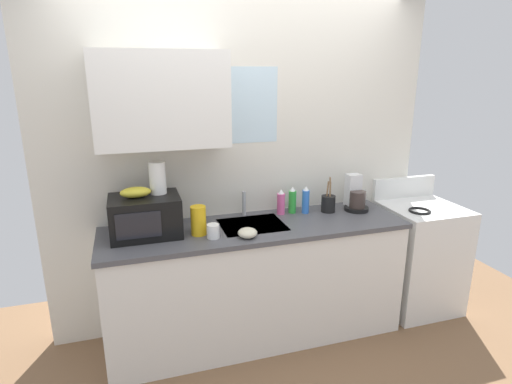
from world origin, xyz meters
name	(u,v)px	position (x,y,z in m)	size (l,w,h in m)	color
kitchen_wall_assembly	(229,156)	(-0.11, 0.31, 1.35)	(2.97, 0.42, 2.50)	silver
counter_unit	(256,280)	(0.00, 0.00, 0.46)	(2.20, 0.63, 0.90)	white
sink_faucet	(244,203)	(-0.02, 0.24, 0.99)	(0.03, 0.03, 0.19)	#B2B5BA
stove_range	(418,256)	(1.44, 0.00, 0.46)	(0.60, 0.60, 1.08)	white
microwave	(145,216)	(-0.76, 0.05, 1.04)	(0.46, 0.35, 0.27)	black
banana_bunch	(136,192)	(-0.81, 0.05, 1.20)	(0.20, 0.11, 0.07)	gold
paper_towel_roll	(158,178)	(-0.66, 0.10, 1.28)	(0.11, 0.11, 0.22)	white
coffee_maker	(355,197)	(0.86, 0.11, 1.00)	(0.19, 0.21, 0.28)	black
dish_soap_bottle_pink	(281,202)	(0.26, 0.18, 0.99)	(0.06, 0.06, 0.20)	#E55999
dish_soap_bottle_green	(292,201)	(0.35, 0.18, 1.00)	(0.06, 0.06, 0.21)	green
dish_soap_bottle_blue	(306,200)	(0.45, 0.14, 1.00)	(0.06, 0.06, 0.22)	blue
cereal_canister	(198,221)	(-0.42, -0.05, 1.00)	(0.10, 0.10, 0.20)	gold
mug_white	(213,231)	(-0.34, -0.14, 0.95)	(0.08, 0.08, 0.10)	white
utensil_crock	(328,203)	(0.63, 0.12, 0.97)	(0.11, 0.11, 0.28)	black
small_bowl	(248,233)	(-0.12, -0.20, 0.93)	(0.13, 0.13, 0.07)	beige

